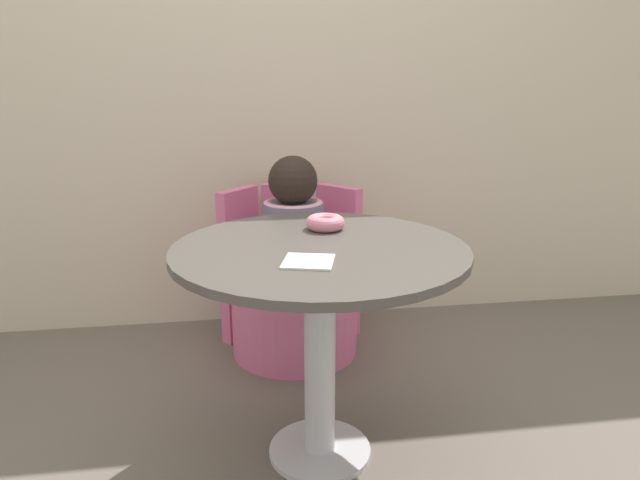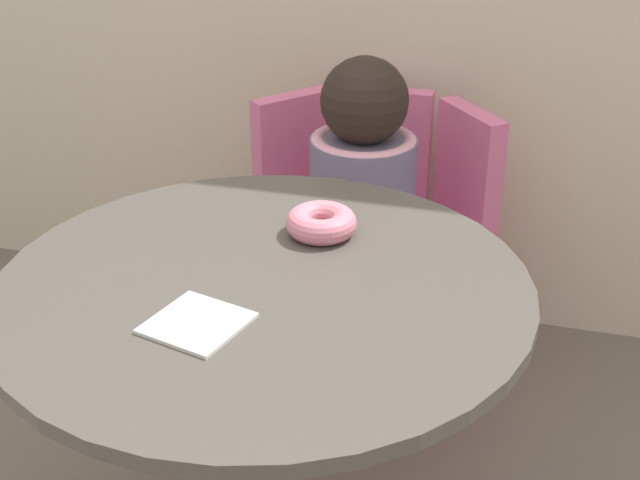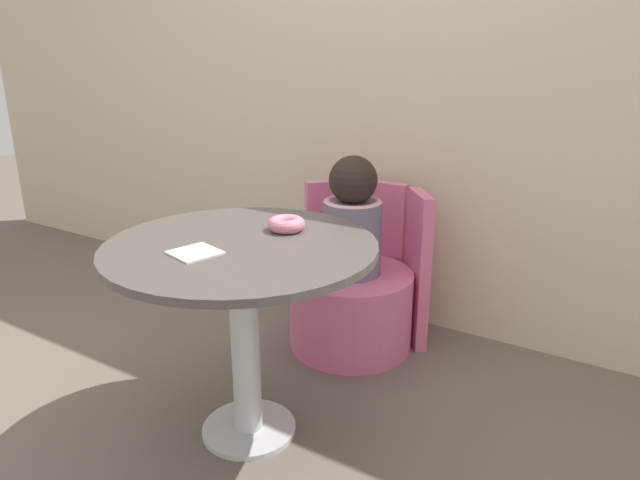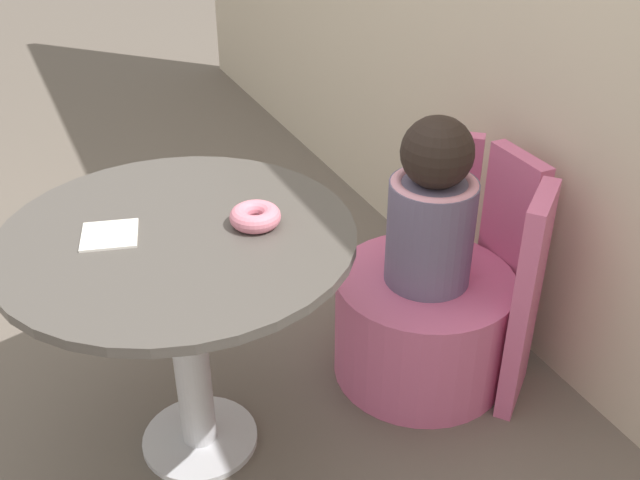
# 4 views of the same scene
# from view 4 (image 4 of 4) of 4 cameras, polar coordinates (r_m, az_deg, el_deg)

# --- Properties ---
(ground_plane) EXTENTS (12.00, 12.00, 0.00)m
(ground_plane) POSITION_cam_4_polar(r_m,az_deg,el_deg) (2.27, -9.71, -13.48)
(ground_plane) COLOR #665B51
(round_table) EXTENTS (0.85, 0.85, 0.68)m
(round_table) POSITION_cam_4_polar(r_m,az_deg,el_deg) (1.86, -10.44, -3.00)
(round_table) COLOR silver
(round_table) RESTS_ON ground_plane
(tub_chair) EXTENTS (0.53, 0.53, 0.34)m
(tub_chair) POSITION_cam_4_polar(r_m,az_deg,el_deg) (2.32, 7.78, -6.42)
(tub_chair) COLOR #DB6693
(tub_chair) RESTS_ON ground_plane
(booth_backrest) EXTENTS (0.63, 0.23, 0.68)m
(booth_backrest) POSITION_cam_4_polar(r_m,az_deg,el_deg) (2.34, 12.69, -1.59)
(booth_backrest) COLOR #DB6693
(booth_backrest) RESTS_ON ground_plane
(child_figure) EXTENTS (0.25, 0.25, 0.50)m
(child_figure) POSITION_cam_4_polar(r_m,az_deg,el_deg) (2.10, 8.56, 2.41)
(child_figure) COLOR slate
(child_figure) RESTS_ON tub_chair
(donut) EXTENTS (0.12, 0.12, 0.04)m
(donut) POSITION_cam_4_polar(r_m,az_deg,el_deg) (1.78, -4.95, 1.79)
(donut) COLOR pink
(donut) RESTS_ON round_table
(paper_napkin) EXTENTS (0.16, 0.16, 0.01)m
(paper_napkin) POSITION_cam_4_polar(r_m,az_deg,el_deg) (1.81, -15.74, 0.37)
(paper_napkin) COLOR silver
(paper_napkin) RESTS_ON round_table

